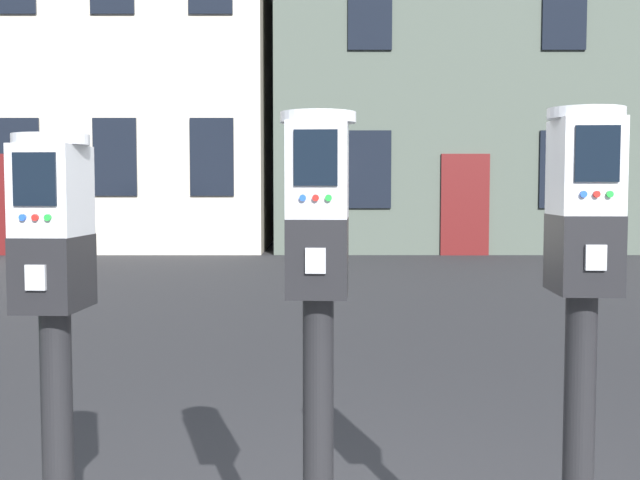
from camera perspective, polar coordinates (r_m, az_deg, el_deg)
The scene contains 5 objects.
parking_meter_near_kerb at distance 2.39m, azimuth -18.63°, elevation -3.32°, with size 0.23×0.26×1.42m.
parking_meter_twin_adjacent at distance 2.26m, azimuth -0.01°, elevation -2.42°, with size 0.23×0.26×1.48m.
parking_meter_end_of_row at distance 2.38m, azimuth 18.67°, elevation -2.11°, with size 0.23×0.26×1.49m.
townhouse_orange_brick at distance 20.43m, azimuth -15.28°, elevation 15.42°, with size 8.01×6.24×11.10m.
townhouse_green_painted at distance 19.57m, azimuth 9.22°, elevation 13.94°, with size 7.93×5.68×9.70m.
Camera 1 is at (-0.15, -2.57, 1.40)m, focal length 44.04 mm.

